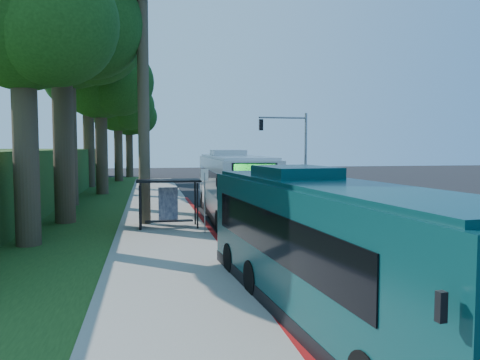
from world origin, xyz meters
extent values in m
plane|color=black|center=(0.00, 0.00, 0.00)|extent=(140.00, 140.00, 0.00)
cube|color=gray|center=(-7.30, 0.00, 0.06)|extent=(4.50, 70.00, 0.12)
cube|color=maroon|center=(-5.00, -4.00, 0.07)|extent=(0.25, 30.00, 0.13)
cube|color=#234719|center=(-13.00, 5.00, 0.03)|extent=(8.00, 70.00, 0.06)
cube|color=black|center=(-7.00, -3.00, 2.50)|extent=(3.20, 1.50, 0.10)
cube|color=black|center=(-8.45, -3.00, 1.20)|extent=(0.06, 1.30, 2.20)
cube|color=navy|center=(-7.00, -2.30, 1.25)|extent=(1.00, 0.12, 1.70)
cube|color=black|center=(-7.00, -3.10, 0.45)|extent=(2.40, 0.40, 0.06)
cube|color=black|center=(-8.40, -2.40, 1.20)|extent=(0.08, 0.08, 2.40)
cube|color=black|center=(-5.60, -2.40, 1.20)|extent=(0.08, 0.08, 2.40)
cube|color=black|center=(-8.40, -3.60, 1.20)|extent=(0.08, 0.08, 2.40)
cube|color=black|center=(-5.60, -3.60, 1.20)|extent=(0.08, 0.08, 2.40)
cylinder|color=gray|center=(-5.40, -5.00, 1.50)|extent=(0.06, 0.06, 3.00)
cube|color=white|center=(-5.40, -5.00, 2.90)|extent=(0.35, 0.04, 0.55)
cylinder|color=gray|center=(4.80, 10.00, 3.50)|extent=(0.20, 0.20, 7.00)
cylinder|color=gray|center=(2.80, 10.00, 6.60)|extent=(4.00, 0.14, 0.14)
cube|color=black|center=(1.00, 10.00, 6.00)|extent=(0.30, 0.30, 0.90)
cube|color=black|center=(4.55, 10.00, 2.60)|extent=(0.25, 0.25, 0.35)
cylinder|color=#4C3F2D|center=(-8.20, -1.50, 6.50)|extent=(0.60, 0.60, 13.00)
cylinder|color=#382B1E|center=(-12.50, 0.00, 5.25)|extent=(1.10, 1.10, 10.50)
sphere|color=#173C10|center=(-12.50, 0.00, 11.70)|extent=(8.00, 8.00, 8.00)
sphere|color=#173C10|center=(-10.90, -1.20, 10.50)|extent=(5.60, 5.60, 5.60)
sphere|color=#173C10|center=(-13.90, 1.40, 10.80)|extent=(5.20, 5.20, 5.20)
cylinder|color=#382B1E|center=(-13.50, 8.00, 5.95)|extent=(1.18, 1.18, 11.90)
sphere|color=#173C10|center=(-13.50, 8.00, 13.26)|extent=(10.00, 10.00, 10.00)
sphere|color=#173C10|center=(-11.50, 6.50, 11.90)|extent=(7.00, 7.00, 7.00)
sphere|color=#173C10|center=(-15.25, 9.75, 12.24)|extent=(6.50, 6.50, 6.50)
cylinder|color=#382B1E|center=(-12.00, 16.00, 4.90)|extent=(1.06, 1.06, 9.80)
sphere|color=#173C10|center=(-12.00, 16.00, 10.92)|extent=(8.40, 8.40, 8.40)
sphere|color=#173C10|center=(-10.32, 14.74, 9.80)|extent=(5.88, 5.88, 5.88)
sphere|color=#173C10|center=(-13.47, 17.47, 10.08)|extent=(5.46, 5.46, 5.46)
cylinder|color=#382B1E|center=(-14.00, 24.00, 5.60)|extent=(1.14, 1.14, 11.20)
sphere|color=#173C10|center=(-14.00, 24.00, 12.48)|extent=(9.60, 9.60, 9.60)
sphere|color=#173C10|center=(-12.08, 22.56, 11.20)|extent=(6.72, 6.72, 6.72)
sphere|color=#173C10|center=(-15.68, 25.68, 11.52)|extent=(6.24, 6.24, 6.24)
cylinder|color=#382B1E|center=(-11.50, 32.00, 4.55)|extent=(1.02, 1.02, 9.10)
sphere|color=#173C10|center=(-11.50, 32.00, 10.14)|extent=(8.00, 8.00, 8.00)
sphere|color=#173C10|center=(-9.90, 30.80, 9.10)|extent=(5.60, 5.60, 5.60)
sphere|color=#173C10|center=(-12.90, 33.40, 9.36)|extent=(5.20, 5.20, 5.20)
cylinder|color=#382B1E|center=(-10.50, 40.00, 4.20)|extent=(0.98, 0.98, 8.40)
sphere|color=#173C10|center=(-10.50, 40.00, 9.36)|extent=(7.00, 7.00, 7.00)
sphere|color=#173C10|center=(-9.10, 38.95, 8.40)|extent=(4.90, 4.90, 4.90)
sphere|color=#173C10|center=(-11.72, 41.23, 8.64)|extent=(4.55, 4.55, 4.55)
cylinder|color=#382B1E|center=(-13.00, -6.00, 4.55)|extent=(1.02, 1.02, 9.10)
sphere|color=#173C10|center=(-13.00, -6.00, 10.14)|extent=(7.20, 7.20, 7.20)
sphere|color=#173C10|center=(-11.56, -7.08, 9.10)|extent=(5.04, 5.04, 5.04)
cube|color=silver|center=(-3.16, -0.08, 1.99)|extent=(3.33, 13.53, 3.19)
cube|color=black|center=(-3.16, -0.08, 0.34)|extent=(3.36, 13.60, 0.39)
cube|color=black|center=(-3.14, 0.48, 2.30)|extent=(3.29, 10.58, 1.23)
cube|color=black|center=(-3.39, -6.74, 2.24)|extent=(2.52, 0.22, 1.57)
cube|color=black|center=(-2.92, 6.57, 2.35)|extent=(2.29, 0.22, 1.12)
cube|color=#19E533|center=(-3.39, -6.75, 3.30)|extent=(1.86, 0.18, 0.31)
cube|color=silver|center=(-3.16, -0.08, 3.64)|extent=(3.08, 12.85, 0.13)
cube|color=silver|center=(-3.08, 2.15, 3.83)|extent=(2.10, 2.87, 0.39)
cylinder|color=black|center=(-4.60, -4.33, 0.56)|extent=(0.38, 1.13, 1.12)
cylinder|color=black|center=(-2.02, -4.43, 0.56)|extent=(0.38, 1.13, 1.12)
cylinder|color=black|center=(-4.27, 5.06, 0.56)|extent=(0.38, 1.13, 1.12)
cylinder|color=black|center=(-1.68, 4.97, 0.56)|extent=(0.38, 1.13, 1.12)
cube|color=#093133|center=(-3.80, -16.35, 1.80)|extent=(3.59, 12.36, 2.89)
cube|color=black|center=(-3.80, -16.35, 0.30)|extent=(3.62, 12.42, 0.36)
cube|color=black|center=(-3.84, -15.84, 2.08)|extent=(3.43, 9.69, 1.12)
cube|color=black|center=(-4.30, -10.33, 2.13)|extent=(2.07, 0.29, 1.02)
cube|color=#093133|center=(-3.80, -16.35, 3.30)|extent=(3.33, 11.74, 0.12)
cube|color=#093133|center=(-3.97, -14.32, 3.47)|extent=(2.02, 2.68, 0.36)
cylinder|color=black|center=(-5.35, -11.83, 0.51)|extent=(0.39, 1.04, 1.02)
cylinder|color=black|center=(-3.01, -11.64, 0.51)|extent=(0.39, 1.04, 1.02)
imported|color=silver|center=(1.13, 6.02, 0.74)|extent=(4.01, 5.82, 1.48)
camera|label=1|loc=(-8.03, -26.86, 4.18)|focal=35.00mm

